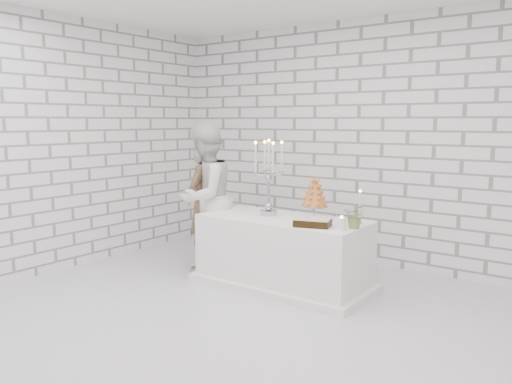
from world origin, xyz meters
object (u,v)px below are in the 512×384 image
object	(u,v)px
bride	(204,198)
candelabra	(269,177)
groom	(204,204)
croquembouche	(315,198)
cake_table	(283,252)

from	to	relation	value
bride	candelabra	distance (m)	0.92
groom	croquembouche	bearing A→B (deg)	81.54
cake_table	bride	size ratio (longest dim) A/B	1.03
bride	candelabra	world-z (taller)	bride
cake_table	groom	distance (m)	1.21
groom	croquembouche	xyz separation A→B (m)	(1.44, 0.14, 0.19)
groom	croquembouche	world-z (taller)	groom
bride	croquembouche	bearing A→B (deg)	88.62
cake_table	candelabra	distance (m)	0.82
groom	croquembouche	size ratio (longest dim) A/B	3.52
croquembouche	bride	bearing A→B (deg)	-172.25
groom	candelabra	world-z (taller)	same
candelabra	croquembouche	distance (m)	0.56
croquembouche	candelabra	bearing A→B (deg)	-167.82
cake_table	candelabra	xyz separation A→B (m)	(-0.21, 0.04, 0.79)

